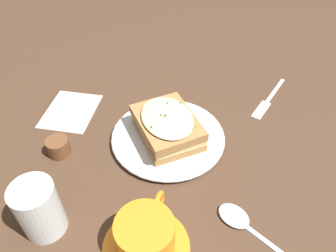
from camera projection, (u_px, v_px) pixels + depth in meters
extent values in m
plane|color=#473021|center=(172.00, 150.00, 0.67)|extent=(2.40, 2.40, 0.00)
cylinder|color=white|center=(168.00, 137.00, 0.69)|extent=(0.22, 0.22, 0.01)
torus|color=white|center=(168.00, 136.00, 0.69)|extent=(0.24, 0.24, 0.01)
cube|color=#A37542|center=(168.00, 132.00, 0.68)|extent=(0.17, 0.16, 0.02)
cube|color=#E0C16B|center=(168.00, 126.00, 0.67)|extent=(0.18, 0.16, 0.01)
cube|color=#A37542|center=(167.00, 122.00, 0.65)|extent=(0.18, 0.16, 0.02)
ellipsoid|color=beige|center=(167.00, 117.00, 0.64)|extent=(0.16, 0.14, 0.01)
cube|color=#2D6028|center=(165.00, 115.00, 0.64)|extent=(0.01, 0.01, 0.00)
cube|color=#2D6028|center=(161.00, 115.00, 0.64)|extent=(0.00, 0.00, 0.00)
cube|color=#2D6028|center=(152.00, 127.00, 0.61)|extent=(0.00, 0.00, 0.00)
cube|color=#2D6028|center=(181.00, 103.00, 0.67)|extent=(0.00, 0.00, 0.00)
cube|color=#2D6028|center=(196.00, 127.00, 0.61)|extent=(0.00, 0.00, 0.00)
cube|color=#2D6028|center=(168.00, 103.00, 0.66)|extent=(0.00, 0.00, 0.00)
cylinder|color=orange|center=(146.00, 246.00, 0.52)|extent=(0.14, 0.14, 0.01)
cylinder|color=orange|center=(145.00, 236.00, 0.49)|extent=(0.09, 0.09, 0.06)
cylinder|color=#381E0F|center=(144.00, 228.00, 0.48)|extent=(0.07, 0.07, 0.00)
torus|color=orange|center=(158.00, 204.00, 0.53)|extent=(0.05, 0.02, 0.05)
cylinder|color=silver|center=(39.00, 209.00, 0.51)|extent=(0.07, 0.07, 0.10)
cube|color=silver|center=(275.00, 90.00, 0.81)|extent=(0.10, 0.07, 0.00)
cube|color=silver|center=(261.00, 110.00, 0.76)|extent=(0.07, 0.05, 0.00)
cube|color=#333335|center=(262.00, 113.00, 0.75)|extent=(0.04, 0.02, 0.00)
cube|color=#333335|center=(260.00, 112.00, 0.75)|extent=(0.04, 0.02, 0.00)
cube|color=#333335|center=(257.00, 111.00, 0.76)|extent=(0.04, 0.02, 0.00)
cube|color=silver|center=(275.00, 248.00, 0.52)|extent=(0.08, 0.09, 0.00)
ellipsoid|color=silver|center=(234.00, 216.00, 0.56)|extent=(0.07, 0.07, 0.01)
cube|color=silver|center=(71.00, 111.00, 0.76)|extent=(0.15, 0.13, 0.00)
cylinder|color=brown|center=(58.00, 147.00, 0.65)|extent=(0.04, 0.04, 0.04)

